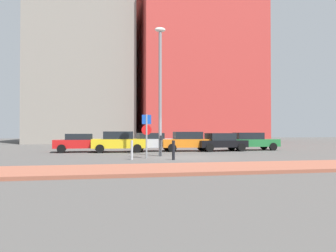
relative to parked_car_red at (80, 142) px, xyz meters
name	(u,v)px	position (x,y,z in m)	size (l,w,h in m)	color
ground_plane	(185,158)	(6.60, -6.76, -0.75)	(120.00, 120.00, 0.00)	#4C4947
sidewalk_brick	(223,168)	(6.60, -13.30, -0.68)	(40.00, 3.62, 0.14)	#93513D
parked_car_red	(80,142)	(0.00, 0.00, 0.00)	(4.15, 2.18, 1.41)	red
parked_car_yellow	(118,141)	(2.86, -0.62, 0.08)	(4.08, 1.96, 1.59)	gold
parked_car_silver	(153,142)	(5.65, -0.02, 0.03)	(4.02, 2.17, 1.47)	#B7BABF
parked_car_orange	(188,141)	(8.46, -0.43, 0.06)	(4.37, 2.11, 1.56)	orange
parked_car_black	(221,142)	(11.10, -0.77, 0.01)	(4.12, 2.26, 1.46)	black
parked_car_green	(251,141)	(14.06, -0.11, 0.03)	(4.36, 1.90, 1.49)	#237238
parking_sign_post	(147,131)	(4.21, -6.88, 0.89)	(0.60, 0.10, 2.62)	gray
parking_meter	(161,143)	(5.36, -5.45, 0.12)	(0.18, 0.14, 1.33)	#4C4C51
street_lamp	(160,82)	(5.32, -5.23, 4.09)	(0.70, 0.36, 8.38)	gray
traffic_bollard_near	(173,150)	(5.54, -8.28, -0.20)	(0.17, 0.17, 1.10)	black
traffic_bollard_mid	(132,150)	(3.26, -7.70, -0.20)	(0.14, 0.14, 1.10)	#B7B7BC
building_colorful_midrise	(193,68)	(15.38, 22.88, 10.52)	(16.70, 17.07, 22.54)	#BF3833
building_under_construction	(83,62)	(-1.00, 24.27, 11.02)	(14.11, 15.17, 23.53)	gray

